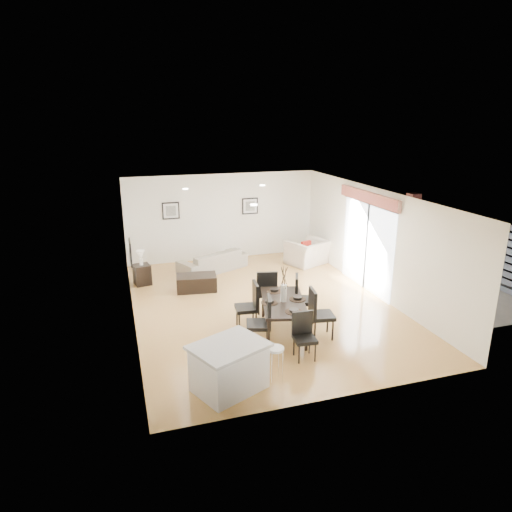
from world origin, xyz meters
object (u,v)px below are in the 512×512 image
object	(u,v)px
dining_chair_wnear	(263,319)
kitchen_island	(229,367)
armchair	(308,252)
bar_stool	(276,352)
sofa	(213,261)
dining_chair_enear	(318,311)
dining_chair_head	(304,333)
dining_chair_efar	(301,296)
dining_chair_foot	(266,289)
dining_table	(283,304)
dining_chair_wfar	(250,303)
coffee_table	(197,283)
side_table	(142,275)

from	to	relation	value
dining_chair_wnear	kitchen_island	world-z (taller)	dining_chair_wnear
armchair	bar_stool	distance (m)	6.63
sofa	dining_chair_wnear	xyz separation A→B (m)	(-0.03, -4.85, 0.28)
dining_chair_enear	bar_stool	distance (m)	1.88
dining_chair_head	kitchen_island	distance (m)	1.73
dining_chair_efar	kitchen_island	distance (m)	3.09
dining_chair_wnear	dining_chair_foot	size ratio (longest dim) A/B	1.00
armchair	kitchen_island	world-z (taller)	kitchen_island
dining_chair_head	bar_stool	distance (m)	1.01
dining_table	dining_chair_enear	world-z (taller)	dining_chair_enear
dining_chair_wfar	coffee_table	distance (m)	2.68
sofa	bar_stool	bearing A→B (deg)	63.18
dining_chair_foot	dining_chair_efar	bearing A→B (deg)	148.62
armchair	dining_chair_foot	distance (m)	3.91
dining_chair_efar	kitchen_island	xyz separation A→B (m)	(-2.20, -2.16, -0.16)
bar_stool	armchair	bearing A→B (deg)	61.70
sofa	bar_stool	xyz separation A→B (m)	(-0.22, -6.09, 0.25)
coffee_table	side_table	bearing A→B (deg)	154.17
dining_chair_head	side_table	world-z (taller)	dining_chair_head
dining_chair_head	bar_stool	bearing A→B (deg)	-136.84
dining_chair_wnear	dining_chair_wfar	bearing A→B (deg)	-164.64
dining_chair_efar	dining_table	bearing A→B (deg)	149.73
dining_chair_efar	bar_stool	distance (m)	2.56
sofa	dining_table	bearing A→B (deg)	72.54
coffee_table	kitchen_island	xyz separation A→B (m)	(-0.29, -4.67, 0.21)
dining_chair_head	armchair	bearing A→B (deg)	69.95
sofa	side_table	xyz separation A→B (m)	(-2.07, -0.56, -0.02)
dining_chair_enear	coffee_table	distance (m)	3.90
coffee_table	bar_stool	xyz separation A→B (m)	(0.53, -4.67, 0.34)
side_table	dining_chair_head	bearing A→B (deg)	-61.70
dining_chair_wfar	dining_chair_efar	bearing A→B (deg)	99.11
side_table	bar_stool	distance (m)	5.85
dining_chair_foot	kitchen_island	size ratio (longest dim) A/B	0.72
sofa	dining_chair_enear	size ratio (longest dim) A/B	1.96
armchair	dining_chair_wnear	distance (m)	5.47
kitchen_island	dining_chair_wnear	bearing A→B (deg)	26.99
dining_table	side_table	xyz separation A→B (m)	(-2.63, 3.84, -0.36)
dining_chair_head	dining_chair_foot	xyz separation A→B (m)	(-0.02, 2.11, 0.08)
kitchen_island	dining_chair_efar	bearing A→B (deg)	20.25
side_table	kitchen_island	world-z (taller)	kitchen_island
dining_chair_wfar	dining_chair_efar	xyz separation A→B (m)	(1.20, 0.04, 0.01)
dining_table	dining_chair_enear	size ratio (longest dim) A/B	1.77
dining_chair_wfar	kitchen_island	distance (m)	2.34
dining_chair_foot	coffee_table	size ratio (longest dim) A/B	1.02
armchair	kitchen_island	size ratio (longest dim) A/B	0.81
dining_chair_wnear	kitchen_island	size ratio (longest dim) A/B	0.72
kitchen_island	bar_stool	distance (m)	0.83
kitchen_island	bar_stool	size ratio (longest dim) A/B	2.26
dining_chair_wnear	dining_chair_efar	world-z (taller)	dining_chair_wnear
dining_chair_head	dining_chair_wfar	bearing A→B (deg)	116.44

